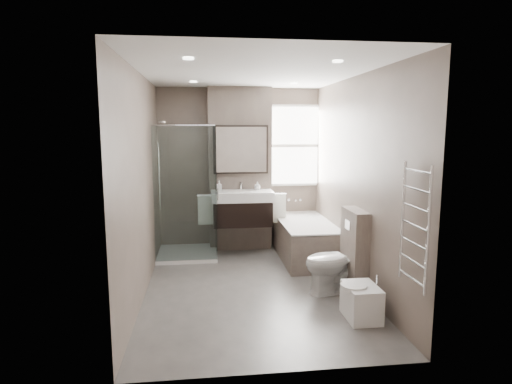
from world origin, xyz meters
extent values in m
cube|color=#585551|center=(0.00, 0.00, -0.03)|extent=(2.65, 3.85, 0.05)
cube|color=silver|center=(0.00, 0.00, 2.62)|extent=(2.65, 3.85, 0.05)
cube|color=#6B5D53|center=(0.00, 1.92, 1.30)|extent=(2.65, 0.05, 2.60)
cube|color=#6B5D53|center=(0.00, -1.92, 1.30)|extent=(2.65, 0.05, 2.60)
cube|color=#6B5D53|center=(-1.32, 0.00, 1.30)|extent=(0.05, 3.85, 2.60)
cube|color=#6B5D53|center=(1.32, 0.00, 1.30)|extent=(0.05, 3.85, 2.60)
cube|color=#655950|center=(0.00, 1.77, 1.30)|extent=(1.00, 0.25, 2.60)
cube|color=black|center=(0.00, 1.42, 0.66)|extent=(0.90, 0.45, 0.38)
cube|color=white|center=(0.00, 1.42, 0.92)|extent=(0.95, 0.47, 0.15)
cylinder|color=silver|center=(0.00, 1.59, 1.06)|extent=(0.03, 0.03, 0.12)
cylinder|color=silver|center=(0.00, 1.53, 1.11)|extent=(0.02, 0.12, 0.02)
cube|color=black|center=(0.00, 1.62, 1.63)|extent=(0.86, 0.06, 0.76)
cube|color=white|center=(0.00, 1.58, 1.63)|extent=(0.80, 0.02, 0.70)
cube|color=silver|center=(-0.56, 1.40, 0.72)|extent=(0.24, 0.06, 0.44)
cube|color=silver|center=(0.56, 1.40, 0.72)|extent=(0.24, 0.06, 0.44)
cube|color=white|center=(-0.85, 1.45, 0.03)|extent=(0.90, 0.90, 0.06)
cube|color=white|center=(-0.85, 1.01, 1.03)|extent=(0.88, 0.01, 1.94)
cube|color=white|center=(-0.41, 1.45, 1.03)|extent=(0.01, 0.88, 1.94)
cylinder|color=silver|center=(-1.25, 1.45, 1.25)|extent=(0.02, 0.02, 1.00)
cube|color=#655950|center=(0.93, 1.10, 0.28)|extent=(0.75, 1.60, 0.55)
cube|color=white|center=(0.93, 1.10, 0.56)|extent=(0.75, 1.60, 0.03)
cube|color=white|center=(0.93, 1.10, 0.49)|extent=(0.61, 1.42, 0.12)
cube|color=white|center=(0.90, 1.88, 1.67)|extent=(0.98, 0.04, 1.33)
cube|color=white|center=(0.90, 1.85, 1.67)|extent=(0.90, 0.01, 1.25)
cube|color=white|center=(0.90, 1.85, 1.68)|extent=(0.90, 0.01, 0.05)
imported|color=white|center=(0.97, -0.27, 0.38)|extent=(0.82, 0.57, 0.76)
cube|color=#655950|center=(1.21, -0.25, 0.50)|extent=(0.18, 0.55, 1.00)
cube|color=silver|center=(1.11, -0.25, 0.82)|extent=(0.01, 0.16, 0.11)
cube|color=white|center=(1.02, -1.02, 0.18)|extent=(0.32, 0.44, 0.36)
cylinder|color=white|center=(0.93, -1.02, 0.35)|extent=(0.27, 0.27, 0.04)
cylinder|color=silver|center=(1.18, -1.02, 0.42)|extent=(0.02, 0.02, 0.10)
cylinder|color=silver|center=(1.25, -1.83, 1.12)|extent=(0.03, 0.03, 1.10)
cylinder|color=silver|center=(1.25, -1.37, 1.12)|extent=(0.03, 0.03, 1.10)
cube|color=silver|center=(1.25, -1.60, 1.12)|extent=(0.02, 0.46, 1.00)
imported|color=white|center=(-0.35, 1.44, 1.08)|extent=(0.07, 0.08, 0.16)
imported|color=white|center=(0.25, 1.54, 1.07)|extent=(0.10, 0.10, 0.13)
camera|label=1|loc=(-0.58, -5.06, 1.97)|focal=30.00mm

